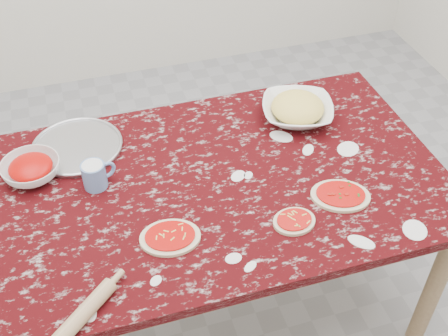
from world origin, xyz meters
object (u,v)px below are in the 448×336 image
sauce_bowl (31,170)px  flour_mug (95,175)px  rolling_pin (84,313)px  pizza_tray (77,147)px  worktable (224,194)px  cheese_bowl (297,111)px

sauce_bowl → flour_mug: flour_mug is taller
sauce_bowl → rolling_pin: sauce_bowl is taller
pizza_tray → rolling_pin: 0.77m
sauce_bowl → rolling_pin: (0.11, -0.65, -0.01)m
worktable → rolling_pin: size_ratio=6.83×
cheese_bowl → rolling_pin: 1.17m
worktable → rolling_pin: bearing=-141.3°
flour_mug → rolling_pin: flour_mug is taller
rolling_pin → cheese_bowl: bearing=36.5°
cheese_bowl → flour_mug: 0.85m
worktable → rolling_pin: (-0.55, -0.44, 0.11)m
cheese_bowl → rolling_pin: bearing=-143.5°
pizza_tray → flour_mug: (0.05, -0.23, 0.04)m
cheese_bowl → worktable: bearing=-146.7°
worktable → sauce_bowl: sauce_bowl is taller
pizza_tray → sauce_bowl: 0.21m
worktable → cheese_bowl: bearing=33.3°
flour_mug → pizza_tray: bearing=101.4°
cheese_bowl → rolling_pin: (-0.94, -0.70, -0.01)m
worktable → cheese_bowl: (0.39, 0.26, 0.12)m
worktable → sauce_bowl: (-0.66, 0.21, 0.12)m
cheese_bowl → flour_mug: flour_mug is taller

